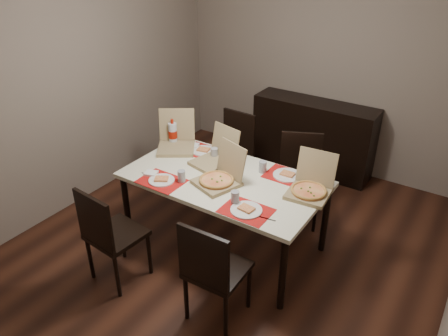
{
  "coord_description": "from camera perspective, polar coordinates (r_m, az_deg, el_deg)",
  "views": [
    {
      "loc": [
        1.79,
        -2.97,
        2.74
      ],
      "look_at": [
        -0.08,
        -0.12,
        0.85
      ],
      "focal_mm": 35.0,
      "sensor_mm": 36.0,
      "label": 1
    }
  ],
  "objects": [
    {
      "name": "napkin_loose",
      "position": [
        3.87,
        0.63,
        -1.86
      ],
      "size": [
        0.16,
        0.16,
        0.02
      ],
      "primitive_type": "cube",
      "rotation": [
        0.0,
        0.0,
        0.92
      ],
      "color": "white",
      "rests_on": "dining_table"
    },
    {
      "name": "sideboard",
      "position": [
        5.57,
        11.51,
        4.09
      ],
      "size": [
        1.5,
        0.4,
        0.9
      ],
      "primitive_type": "cube",
      "color": "black",
      "rests_on": "ground"
    },
    {
      "name": "setting_far_left",
      "position": [
        4.39,
        -2.5,
        2.26
      ],
      "size": [
        0.46,
        0.3,
        0.11
      ],
      "color": "red",
      "rests_on": "dining_table"
    },
    {
      "name": "chair_far_right",
      "position": [
        4.55,
        9.82,
        -0.83
      ],
      "size": [
        0.56,
        0.56,
        0.93
      ],
      "color": "black",
      "rests_on": "ground"
    },
    {
      "name": "room_walls",
      "position": [
        3.98,
        5.5,
        14.18
      ],
      "size": [
        3.84,
        4.02,
        2.62
      ],
      "color": "gray",
      "rests_on": "ground"
    },
    {
      "name": "ground",
      "position": [
        4.43,
        1.73,
        -9.43
      ],
      "size": [
        3.8,
        4.0,
        0.02
      ],
      "primitive_type": "cube",
      "color": "#3F1F13",
      "rests_on": "ground"
    },
    {
      "name": "setting_near_right",
      "position": [
        3.52,
        2.54,
        -5.06
      ],
      "size": [
        0.46,
        0.3,
        0.11
      ],
      "color": "red",
      "rests_on": "dining_table"
    },
    {
      "name": "chair_near_right",
      "position": [
        3.33,
        -1.51,
        -13.06
      ],
      "size": [
        0.43,
        0.43,
        0.93
      ],
      "color": "black",
      "rests_on": "ground"
    },
    {
      "name": "chair_far_left",
      "position": [
        5.0,
        1.2,
        2.49
      ],
      "size": [
        0.44,
        0.44,
        0.93
      ],
      "color": "black",
      "rests_on": "ground"
    },
    {
      "name": "dining_table",
      "position": [
        3.99,
        0.0,
        -2.09
      ],
      "size": [
        1.8,
        1.0,
        0.75
      ],
      "color": "#EEEAC8",
      "rests_on": "ground"
    },
    {
      "name": "setting_near_left",
      "position": [
        3.93,
        -7.65,
        -1.37
      ],
      "size": [
        0.45,
        0.3,
        0.11
      ],
      "color": "red",
      "rests_on": "dining_table"
    },
    {
      "name": "pizza_box_left",
      "position": [
        4.49,
        -6.23,
        3.34
      ],
      "size": [
        0.53,
        0.54,
        0.37
      ],
      "color": "#927D54",
      "rests_on": "dining_table"
    },
    {
      "name": "pizza_box_right",
      "position": [
        3.77,
        11.17,
        -2.57
      ],
      "size": [
        0.37,
        0.4,
        0.34
      ],
      "color": "#927D54",
      "rests_on": "dining_table"
    },
    {
      "name": "setting_far_right",
      "position": [
        4.02,
        7.45,
        -0.66
      ],
      "size": [
        0.52,
        0.3,
        0.11
      ],
      "color": "red",
      "rests_on": "dining_table"
    },
    {
      "name": "pizza_box_center",
      "position": [
        3.84,
        -0.63,
        -1.31
      ],
      "size": [
        0.44,
        0.47,
        0.34
      ],
      "color": "#927D54",
      "rests_on": "dining_table"
    },
    {
      "name": "soda_bottle",
      "position": [
        4.56,
        -6.7,
        4.48
      ],
      "size": [
        0.09,
        0.09,
        0.28
      ],
      "color": "silver",
      "rests_on": "dining_table"
    },
    {
      "name": "dip_bowl",
      "position": [
        4.03,
        1.3,
        -0.46
      ],
      "size": [
        0.13,
        0.13,
        0.03
      ],
      "primitive_type": "imported",
      "rotation": [
        0.0,
        0.0,
        0.3
      ],
      "color": "white",
      "rests_on": "dining_table"
    },
    {
      "name": "chair_near_left",
      "position": [
        3.79,
        -14.79,
        -8.21
      ],
      "size": [
        0.45,
        0.45,
        0.93
      ],
      "color": "black",
      "rests_on": "ground"
    },
    {
      "name": "faina_plate",
      "position": [
        4.13,
        -1.93,
        0.37
      ],
      "size": [
        0.25,
        0.25,
        0.03
      ],
      "color": "black",
      "rests_on": "dining_table"
    },
    {
      "name": "pizza_box_extra",
      "position": [
        4.16,
        -1.12,
        1.3
      ],
      "size": [
        0.42,
        0.45,
        0.34
      ],
      "color": "#927D54",
      "rests_on": "dining_table"
    }
  ]
}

